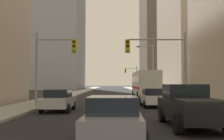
{
  "coord_description": "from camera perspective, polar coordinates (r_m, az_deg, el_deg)",
  "views": [
    {
      "loc": [
        0.09,
        -3.56,
        1.95
      ],
      "look_at": [
        0.0,
        25.66,
        3.33
      ],
      "focal_mm": 44.75,
      "sensor_mm": 36.0,
      "label": 1
    }
  ],
  "objects": [
    {
      "name": "sidewalk_left",
      "position": [
        54.05,
        -7.31,
        -4.66
      ],
      "size": [
        3.3,
        160.0,
        0.15
      ],
      "primitive_type": "cube",
      "color": "#9E9E99",
      "rests_on": "ground"
    },
    {
      "name": "sidewalk_right",
      "position": [
        54.02,
        7.47,
        -4.66
      ],
      "size": [
        3.3,
        160.0,
        0.15
      ],
      "primitive_type": "cube",
      "color": "#9E9E99",
      "rests_on": "ground"
    },
    {
      "name": "city_bus",
      "position": [
        36.37,
        6.9,
        -2.71
      ],
      "size": [
        2.67,
        11.5,
        3.4
      ],
      "color": "silver",
      "rests_on": "ground"
    },
    {
      "name": "pickup_truck_black",
      "position": [
        13.07,
        15.74,
        -7.07
      ],
      "size": [
        2.2,
        5.42,
        1.9
      ],
      "color": "black",
      "rests_on": "ground"
    },
    {
      "name": "sedan_grey",
      "position": [
        9.3,
        0.39,
        -10.0
      ],
      "size": [
        1.95,
        4.26,
        1.52
      ],
      "color": "slate",
      "rests_on": "ground"
    },
    {
      "name": "sedan_silver",
      "position": [
        19.81,
        -10.68,
        -6.06
      ],
      "size": [
        1.95,
        4.26,
        1.52
      ],
      "color": "#B7BABF",
      "rests_on": "ground"
    },
    {
      "name": "sedan_white",
      "position": [
        23.13,
        8.65,
        -5.59
      ],
      "size": [
        1.95,
        4.22,
        1.52
      ],
      "color": "white",
      "rests_on": "ground"
    },
    {
      "name": "traffic_signal_near_left",
      "position": [
        22.49,
        -11.65,
        2.63
      ],
      "size": [
        3.25,
        0.44,
        6.0
      ],
      "color": "gray",
      "rests_on": "ground"
    },
    {
      "name": "traffic_signal_near_right",
      "position": [
        22.33,
        9.69,
        2.84
      ],
      "size": [
        4.84,
        0.44,
        6.0
      ],
      "color": "gray",
      "rests_on": "ground"
    },
    {
      "name": "traffic_signal_far_right",
      "position": [
        65.31,
        4.19,
        -0.88
      ],
      "size": [
        2.93,
        0.44,
        6.0
      ],
      "color": "gray",
      "rests_on": "ground"
    },
    {
      "name": "street_lamp_right",
      "position": [
        40.54,
        7.97,
        1.01
      ],
      "size": [
        2.47,
        0.32,
        7.5
      ],
      "color": "gray",
      "rests_on": "ground"
    },
    {
      "name": "building_right_far_highrise",
      "position": [
        95.03,
        11.16,
        12.72
      ],
      "size": [
        15.45,
        22.61,
        54.25
      ],
      "primitive_type": "cube",
      "color": "#66564C",
      "rests_on": "ground"
    }
  ]
}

